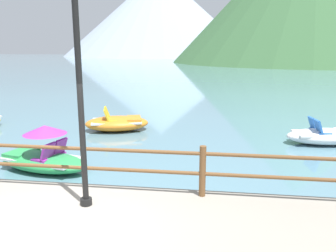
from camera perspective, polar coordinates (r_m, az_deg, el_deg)
name	(u,v)px	position (r m, az deg, el deg)	size (l,w,h in m)	color
ground_plane	(197,72)	(44.57, 4.73, 8.89)	(200.00, 200.00, 0.00)	slate
dock_railing	(77,160)	(6.81, -14.79, -5.43)	(23.92, 0.12, 0.95)	brown
lamp_post	(77,45)	(5.72, -14.74, 12.83)	(0.28, 0.28, 4.53)	black
pedal_boat_2	(43,156)	(9.36, -19.90, -4.73)	(2.76, 1.71, 1.18)	green
pedal_boat_3	(326,136)	(12.29, 24.62, -1.48)	(2.65, 1.49, 0.85)	white
pedal_boat_4	(117,123)	(13.13, -8.38, 0.50)	(2.64, 1.98, 0.87)	orange
distant_peak	(160,14)	(125.59, -1.33, 17.97)	(66.14, 66.14, 28.43)	#93A3B7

